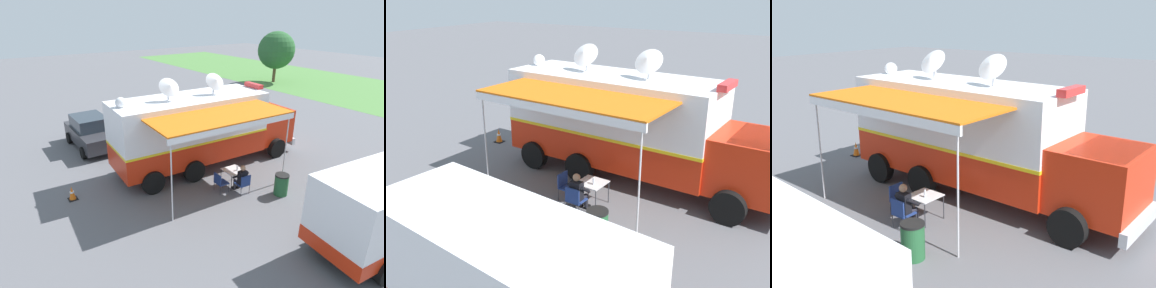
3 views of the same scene
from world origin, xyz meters
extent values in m
plane|color=#5B5B60|center=(0.00, 0.00, 0.00)|extent=(100.00, 100.00, 0.00)
cube|color=silver|center=(-2.37, -0.18, 0.00)|extent=(0.36, 4.80, 0.01)
cube|color=red|center=(0.00, 0.00, 1.15)|extent=(2.86, 7.32, 1.10)
cube|color=white|center=(0.00, 0.00, 2.55)|extent=(2.86, 7.32, 1.70)
cube|color=yellow|center=(0.00, 0.00, 1.70)|extent=(2.88, 7.34, 0.10)
cube|color=red|center=(0.24, 4.64, 1.45)|extent=(2.40, 2.21, 1.70)
cube|color=#28333D|center=(0.25, 4.84, 1.95)|extent=(2.22, 1.58, 0.70)
cylinder|color=black|center=(-1.02, 4.51, 0.50)|extent=(0.35, 1.01, 1.00)
cylinder|color=black|center=(1.47, 4.38, 0.50)|extent=(0.35, 1.01, 1.00)
cylinder|color=black|center=(-1.28, -0.48, 0.50)|extent=(0.35, 1.01, 1.00)
cylinder|color=black|center=(1.22, -0.60, 0.50)|extent=(0.35, 1.01, 1.00)
cylinder|color=black|center=(-1.38, -2.45, 0.50)|extent=(0.35, 1.01, 1.00)
cylinder|color=black|center=(1.12, -2.58, 0.50)|extent=(0.35, 1.01, 1.00)
cube|color=white|center=(0.00, 0.00, 3.45)|extent=(2.86, 7.32, 0.10)
cube|color=red|center=(0.19, 3.70, 3.62)|extent=(1.11, 0.34, 0.20)
cylinder|color=silver|center=(-0.05, -1.08, 3.73)|extent=(0.10, 0.10, 0.45)
cone|color=silver|center=(0.09, -1.09, 4.13)|extent=(0.76, 0.94, 0.81)
cylinder|color=silver|center=(0.06, 1.26, 3.73)|extent=(0.10, 0.10, 0.45)
cone|color=silver|center=(0.21, 1.25, 4.13)|extent=(0.76, 0.94, 0.81)
sphere|color=white|center=(-0.16, -3.20, 3.68)|extent=(0.44, 0.44, 0.44)
cube|color=orange|center=(2.35, -0.12, 3.25)|extent=(2.49, 5.86, 0.06)
cube|color=white|center=(3.41, -0.17, 3.11)|extent=(0.37, 5.76, 0.24)
cylinder|color=silver|center=(3.48, 2.56, 1.63)|extent=(0.05, 0.05, 3.25)
cylinder|color=silver|center=(3.21, -2.90, 1.63)|extent=(0.05, 0.05, 3.25)
cube|color=silver|center=(2.45, 0.60, 0.71)|extent=(0.84, 0.84, 0.03)
cylinder|color=#333338|center=(2.10, 0.99, 0.35)|extent=(0.03, 0.03, 0.70)
cylinder|color=#333338|center=(2.84, 0.95, 0.35)|extent=(0.03, 0.03, 0.70)
cylinder|color=#333338|center=(2.06, 0.25, 0.35)|extent=(0.03, 0.03, 0.70)
cylinder|color=#333338|center=(2.80, 0.21, 0.35)|extent=(0.03, 0.03, 0.70)
cylinder|color=silver|center=(2.56, 0.72, 0.83)|extent=(0.07, 0.07, 0.20)
cylinder|color=white|center=(2.56, 0.72, 0.94)|extent=(0.04, 0.04, 0.02)
cube|color=navy|center=(3.15, 0.49, 0.42)|extent=(0.50, 0.50, 0.04)
cube|color=navy|center=(3.37, 0.48, 0.65)|extent=(0.06, 0.48, 0.44)
cylinder|color=#333338|center=(2.92, 0.28, 0.21)|extent=(0.02, 0.02, 0.42)
cylinder|color=#333338|center=(2.94, 0.72, 0.21)|extent=(0.02, 0.02, 0.42)
cylinder|color=#333338|center=(3.36, 0.26, 0.21)|extent=(0.02, 0.02, 0.42)
cylinder|color=#333338|center=(3.38, 0.70, 0.21)|extent=(0.02, 0.02, 0.42)
cube|color=navy|center=(2.60, -0.15, 0.42)|extent=(0.50, 0.50, 0.04)
cube|color=navy|center=(2.59, -0.37, 0.65)|extent=(0.48, 0.06, 0.44)
cylinder|color=#333338|center=(2.39, 0.08, 0.21)|extent=(0.02, 0.02, 0.42)
cylinder|color=#333338|center=(2.83, 0.06, 0.21)|extent=(0.02, 0.02, 0.42)
cylinder|color=#333338|center=(2.37, -0.36, 0.21)|extent=(0.02, 0.02, 0.42)
cylinder|color=#333338|center=(2.81, -0.38, 0.21)|extent=(0.02, 0.02, 0.42)
cube|color=black|center=(3.15, 0.49, 0.72)|extent=(0.26, 0.37, 0.56)
sphere|color=#A37556|center=(3.15, 0.49, 1.14)|extent=(0.22, 0.22, 0.22)
cylinder|color=black|center=(3.02, 0.26, 0.76)|extent=(0.43, 0.11, 0.34)
cylinder|color=black|center=(3.04, 0.72, 0.76)|extent=(0.43, 0.11, 0.34)
cylinder|color=black|center=(2.96, 0.40, 0.44)|extent=(0.39, 0.15, 0.13)
cylinder|color=black|center=(2.78, 0.41, 0.21)|extent=(0.11, 0.11, 0.42)
cube|color=black|center=(2.72, 0.41, 0.04)|extent=(0.24, 0.11, 0.07)
cylinder|color=black|center=(2.97, 0.60, 0.44)|extent=(0.39, 0.15, 0.13)
cylinder|color=black|center=(2.79, 0.61, 0.21)|extent=(0.11, 0.11, 0.42)
cube|color=black|center=(2.73, 0.61, 0.04)|extent=(0.24, 0.11, 0.07)
cylinder|color=#235B33|center=(4.14, 1.73, 0.42)|extent=(0.56, 0.56, 0.85)
cylinder|color=black|center=(4.14, 1.73, 0.88)|extent=(0.57, 0.57, 0.06)
cube|color=black|center=(-0.26, -5.52, 0.01)|extent=(0.36, 0.36, 0.03)
cone|color=orange|center=(-0.26, -5.52, 0.31)|extent=(0.26, 0.26, 0.55)
cylinder|color=white|center=(-0.26, -5.52, 0.33)|extent=(0.17, 0.17, 0.06)
cube|color=white|center=(8.05, 2.05, 1.60)|extent=(2.64, 5.39, 2.20)
cylinder|color=black|center=(6.86, 0.74, 0.42)|extent=(0.35, 0.86, 0.84)
cube|color=#2D2D33|center=(-5.22, -3.12, 0.70)|extent=(4.23, 1.88, 0.76)
cube|color=#28333D|center=(-5.37, -3.12, 1.42)|extent=(2.13, 1.64, 0.68)
cylinder|color=black|center=(-3.93, -2.19, 0.32)|extent=(0.64, 0.23, 0.64)
cylinder|color=black|center=(-3.90, -3.99, 0.32)|extent=(0.64, 0.23, 0.64)
cylinder|color=black|center=(-6.53, -2.24, 0.32)|extent=(0.64, 0.23, 0.64)
cylinder|color=black|center=(-6.50, -4.04, 0.32)|extent=(0.64, 0.23, 0.64)
camera|label=1|loc=(11.55, -7.67, 6.96)|focal=29.71mm
camera|label=2|loc=(12.55, 6.34, 6.27)|focal=39.99mm
camera|label=3|loc=(10.74, 8.13, 5.46)|focal=40.97mm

